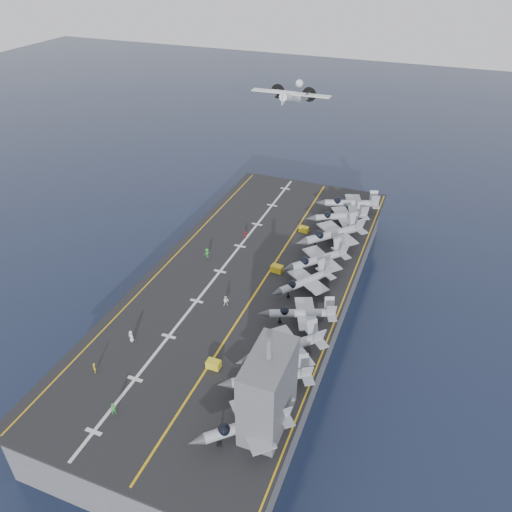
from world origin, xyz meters
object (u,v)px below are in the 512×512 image
(tow_cart_a, at_px, (214,364))
(transport_plane, at_px, (291,98))
(island_superstructure, at_px, (268,383))
(fighter_jet_0, at_px, (247,424))

(tow_cart_a, height_order, transport_plane, transport_plane)
(transport_plane, bearing_deg, island_superstructure, -73.47)
(fighter_jet_0, relative_size, tow_cart_a, 7.74)
(tow_cart_a, bearing_deg, island_superstructure, -30.03)
(transport_plane, bearing_deg, fighter_jet_0, -75.04)
(fighter_jet_0, distance_m, transport_plane, 95.05)
(fighter_jet_0, bearing_deg, transport_plane, 104.96)
(tow_cart_a, bearing_deg, transport_plane, 100.36)
(island_superstructure, relative_size, fighter_jet_0, 0.92)
(fighter_jet_0, height_order, tow_cart_a, fighter_jet_0)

